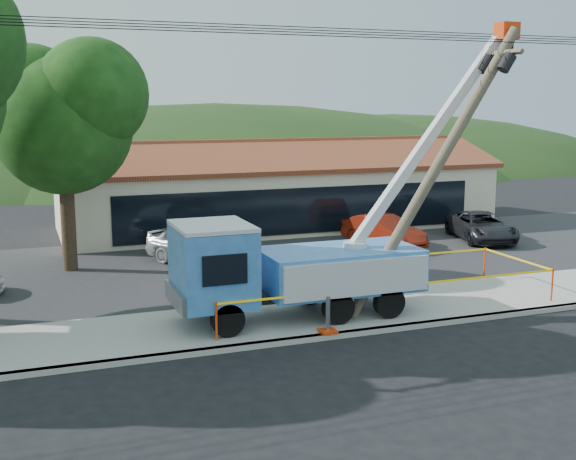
{
  "coord_description": "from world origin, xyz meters",
  "views": [
    {
      "loc": [
        -8.7,
        -15.7,
        6.6
      ],
      "look_at": [
        -0.93,
        5.0,
        2.64
      ],
      "focal_mm": 45.0,
      "sensor_mm": 36.0,
      "label": 1
    }
  ],
  "objects_px": {
    "utility_truck": "(292,265)",
    "car_red": "(383,248)",
    "leaning_pole": "(443,157)",
    "car_dark": "(481,242)",
    "car_silver": "(202,266)"
  },
  "relations": [
    {
      "from": "utility_truck",
      "to": "car_red",
      "type": "relative_size",
      "value": 2.58
    },
    {
      "from": "car_dark",
      "to": "leaning_pole",
      "type": "bearing_deg",
      "value": -117.48
    },
    {
      "from": "leaning_pole",
      "to": "utility_truck",
      "type": "bearing_deg",
      "value": 172.36
    },
    {
      "from": "leaning_pole",
      "to": "car_red",
      "type": "relative_size",
      "value": 2.05
    },
    {
      "from": "utility_truck",
      "to": "leaning_pole",
      "type": "height_order",
      "value": "utility_truck"
    },
    {
      "from": "leaning_pole",
      "to": "car_red",
      "type": "distance_m",
      "value": 11.13
    },
    {
      "from": "leaning_pole",
      "to": "car_dark",
      "type": "distance_m",
      "value": 13.17
    },
    {
      "from": "utility_truck",
      "to": "car_silver",
      "type": "height_order",
      "value": "utility_truck"
    },
    {
      "from": "car_red",
      "to": "car_dark",
      "type": "bearing_deg",
      "value": -19.03
    },
    {
      "from": "car_silver",
      "to": "utility_truck",
      "type": "bearing_deg",
      "value": -119.24
    },
    {
      "from": "utility_truck",
      "to": "car_red",
      "type": "distance_m",
      "value": 11.94
    },
    {
      "from": "leaning_pole",
      "to": "car_dark",
      "type": "relative_size",
      "value": 1.83
    },
    {
      "from": "car_red",
      "to": "utility_truck",
      "type": "bearing_deg",
      "value": -146.22
    },
    {
      "from": "leaning_pole",
      "to": "car_dark",
      "type": "bearing_deg",
      "value": 48.3
    },
    {
      "from": "car_red",
      "to": "car_dark",
      "type": "relative_size",
      "value": 0.89
    }
  ]
}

